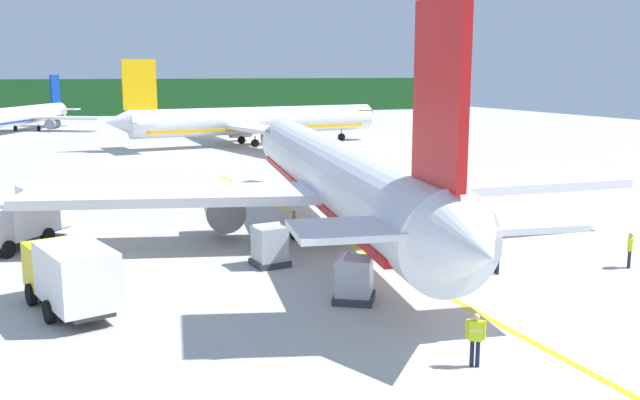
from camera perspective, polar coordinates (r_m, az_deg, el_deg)
The scene contains 13 objects.
airliner_foreground at distance 40.56m, azimuth 1.23°, elevation 1.98°, with size 34.49×41.52×11.90m.
airliner_mid_apron at distance 90.75m, azimuth -5.41°, elevation 6.40°, with size 37.82×31.31×10.78m.
airliner_far_taxiway at distance 121.10m, azimuth -22.97°, elevation 6.36°, with size 24.27×28.75×8.82m.
airliner_distant at distance 174.49m, azimuth -20.41°, elevation 7.31°, with size 21.68×18.26×6.54m.
service_truck_fuel at distance 41.10m, azimuth -23.35°, elevation -1.46°, with size 5.98×6.56×2.60m.
service_truck_baggage at distance 29.24m, azimuth -19.68°, elevation -5.67°, with size 3.52×6.12×2.78m.
cargo_container_near at distance 51.47m, azimuth -22.49°, elevation 0.14°, with size 2.21×2.21×1.85m.
cargo_container_mid at distance 28.95m, azimuth 2.75°, elevation -6.49°, with size 2.24×2.24×1.96m.
cargo_container_far at distance 34.20m, azimuth -4.14°, elevation -3.76°, with size 1.76×1.76×2.07m.
crew_marshaller at distance 36.86m, azimuth 23.94°, elevation -3.53°, with size 0.51×0.46×1.74m.
crew_loader_left at distance 23.25m, azimuth 12.56°, elevation -10.69°, with size 0.51×0.46×1.79m.
crew_loader_right at distance 33.74m, azimuth 14.25°, elevation -4.16°, with size 0.27×0.63×1.75m.
apron_guide_line at distance 37.13m, azimuth 3.45°, elevation -4.17°, with size 0.30×60.00×0.01m, color yellow.
Camera 1 is at (9.15, -18.09, 9.34)m, focal length 39.29 mm.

